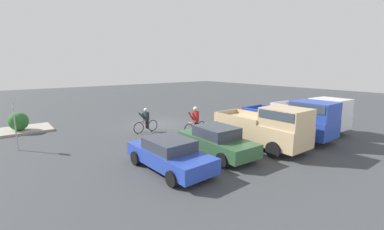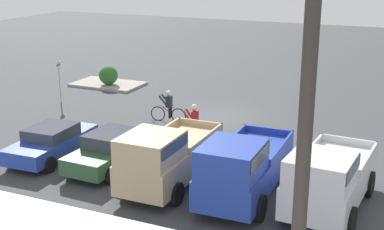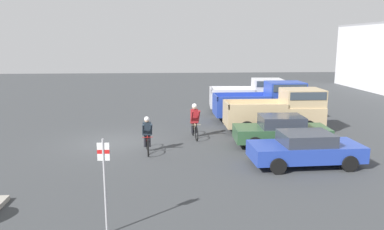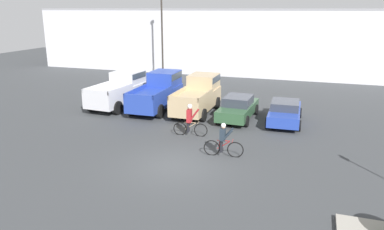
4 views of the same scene
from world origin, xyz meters
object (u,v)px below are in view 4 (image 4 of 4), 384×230
object	(u,v)px
pickup_truck_0	(120,89)
cyclist_0	(223,140)
lamppost	(162,29)
cyclist_1	(190,120)
sedan_0	(238,108)
pickup_truck_1	(159,91)
pickup_truck_2	(199,94)
sedan_1	(285,112)

from	to	relation	value
pickup_truck_0	cyclist_0	distance (m)	11.18
cyclist_0	lamppost	size ratio (longest dim) A/B	0.23
lamppost	pickup_truck_0	bearing A→B (deg)	-82.75
cyclist_1	lamppost	world-z (taller)	lamppost
sedan_0	cyclist_1	size ratio (longest dim) A/B	2.33
cyclist_0	pickup_truck_1	bearing A→B (deg)	131.82
pickup_truck_2	sedan_1	bearing A→B (deg)	-7.52
sedan_0	lamppost	xyz separation A→B (m)	(-9.75, 11.31, 3.98)
pickup_truck_1	sedan_1	size ratio (longest dim) A/B	1.24
sedan_1	cyclist_1	world-z (taller)	cyclist_1
sedan_0	cyclist_1	bearing A→B (deg)	-114.53
pickup_truck_2	pickup_truck_0	bearing A→B (deg)	-176.32
sedan_0	pickup_truck_0	bearing A→B (deg)	176.61
pickup_truck_0	cyclist_1	distance (m)	7.93
pickup_truck_0	pickup_truck_2	distance (m)	5.58
pickup_truck_1	sedan_1	xyz separation A→B (m)	(8.41, -0.68, -0.55)
pickup_truck_1	pickup_truck_2	size ratio (longest dim) A/B	1.05
pickup_truck_2	cyclist_1	size ratio (longest dim) A/B	2.76
cyclist_1	lamppost	bearing A→B (deg)	117.67
lamppost	cyclist_1	bearing A→B (deg)	-62.33
pickup_truck_2	pickup_truck_1	bearing A→B (deg)	-178.85
pickup_truck_2	lamppost	xyz separation A→B (m)	(-6.95, 10.45, 3.53)
pickup_truck_0	lamppost	distance (m)	11.45
sedan_1	pickup_truck_1	bearing A→B (deg)	175.36
pickup_truck_1	lamppost	world-z (taller)	lamppost
pickup_truck_2	cyclist_1	xyz separation A→B (m)	(1.02, -4.75, -0.29)
pickup_truck_2	sedan_1	world-z (taller)	pickup_truck_2
sedan_0	cyclist_0	world-z (taller)	cyclist_0
pickup_truck_2	lamppost	bearing A→B (deg)	123.62
pickup_truck_0	sedan_1	bearing A→B (deg)	-1.95
pickup_truck_1	lamppost	size ratio (longest dim) A/B	0.66
pickup_truck_1	cyclist_1	size ratio (longest dim) A/B	2.89
pickup_truck_0	pickup_truck_1	bearing A→B (deg)	6.23
pickup_truck_0	pickup_truck_2	size ratio (longest dim) A/B	0.97
cyclist_0	lamppost	world-z (taller)	lamppost
pickup_truck_1	sedan_1	bearing A→B (deg)	-4.64
cyclist_0	sedan_1	bearing A→B (deg)	70.69
pickup_truck_2	cyclist_0	xyz separation A→B (m)	(3.40, -7.00, -0.39)
sedan_0	cyclist_1	world-z (taller)	cyclist_1
pickup_truck_2	sedan_1	distance (m)	5.67
pickup_truck_0	lamppost	world-z (taller)	lamppost
pickup_truck_0	sedan_0	size ratio (longest dim) A/B	1.14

